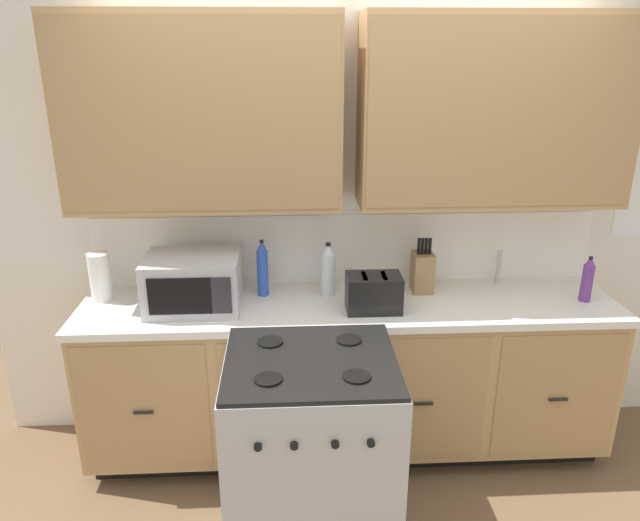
# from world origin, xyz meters

# --- Properties ---
(ground_plane) EXTENTS (8.00, 8.00, 0.00)m
(ground_plane) POSITION_xyz_m (0.00, 0.00, 0.00)
(ground_plane) COLOR brown
(wall_unit) EXTENTS (4.03, 0.40, 2.55)m
(wall_unit) POSITION_xyz_m (0.00, 0.50, 1.67)
(wall_unit) COLOR white
(wall_unit) RESTS_ON ground_plane
(counter_run) EXTENTS (2.86, 0.64, 0.92)m
(counter_run) POSITION_xyz_m (0.00, 0.30, 0.48)
(counter_run) COLOR black
(counter_run) RESTS_ON ground_plane
(stove_range) EXTENTS (0.76, 0.68, 0.95)m
(stove_range) POSITION_xyz_m (-0.23, -0.33, 0.47)
(stove_range) COLOR #B7B7BC
(stove_range) RESTS_ON ground_plane
(microwave) EXTENTS (0.48, 0.37, 0.28)m
(microwave) POSITION_xyz_m (-0.82, 0.28, 1.06)
(microwave) COLOR #B7B7BC
(microwave) RESTS_ON counter_run
(toaster) EXTENTS (0.28, 0.18, 0.19)m
(toaster) POSITION_xyz_m (0.11, 0.19, 1.02)
(toaster) COLOR black
(toaster) RESTS_ON counter_run
(knife_block) EXTENTS (0.11, 0.14, 0.31)m
(knife_block) POSITION_xyz_m (0.42, 0.43, 1.04)
(knife_block) COLOR #9C794E
(knife_block) RESTS_ON counter_run
(sink_faucet) EXTENTS (0.02, 0.02, 0.20)m
(sink_faucet) POSITION_xyz_m (0.87, 0.51, 1.02)
(sink_faucet) COLOR #B2B5BA
(sink_faucet) RESTS_ON counter_run
(paper_towel_roll) EXTENTS (0.12, 0.12, 0.26)m
(paper_towel_roll) POSITION_xyz_m (-1.33, 0.41, 1.05)
(paper_towel_roll) COLOR white
(paper_towel_roll) RESTS_ON counter_run
(bottle_violet) EXTENTS (0.06, 0.06, 0.25)m
(bottle_violet) POSITION_xyz_m (1.26, 0.25, 1.05)
(bottle_violet) COLOR #663384
(bottle_violet) RESTS_ON counter_run
(bottle_clear) EXTENTS (0.08, 0.08, 0.30)m
(bottle_clear) POSITION_xyz_m (-0.11, 0.41, 1.07)
(bottle_clear) COLOR silver
(bottle_clear) RESTS_ON counter_run
(bottle_blue) EXTENTS (0.06, 0.06, 0.32)m
(bottle_blue) POSITION_xyz_m (-0.46, 0.42, 1.08)
(bottle_blue) COLOR blue
(bottle_blue) RESTS_ON counter_run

